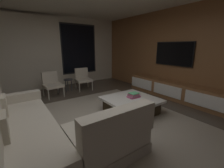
% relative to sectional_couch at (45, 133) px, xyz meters
% --- Properties ---
extents(floor, '(9.20, 9.20, 0.00)m').
position_rel_sectional_couch_xyz_m(floor, '(0.95, 0.18, -0.29)').
color(floor, '#473D33').
extents(back_wall_with_window, '(6.60, 0.30, 2.70)m').
position_rel_sectional_couch_xyz_m(back_wall_with_window, '(0.88, 3.80, 1.05)').
color(back_wall_with_window, beige).
rests_on(back_wall_with_window, floor).
extents(media_wall, '(0.12, 7.80, 2.70)m').
position_rel_sectional_couch_xyz_m(media_wall, '(4.01, 0.18, 1.06)').
color(media_wall, brown).
rests_on(media_wall, floor).
extents(area_rug, '(3.20, 3.80, 0.01)m').
position_rel_sectional_couch_xyz_m(area_rug, '(1.30, 0.08, -0.28)').
color(area_rug, gray).
rests_on(area_rug, floor).
extents(sectional_couch, '(1.98, 2.50, 0.82)m').
position_rel_sectional_couch_xyz_m(sectional_couch, '(0.00, 0.00, 0.00)').
color(sectional_couch, '#A49C8C').
rests_on(sectional_couch, floor).
extents(coffee_table, '(1.16, 1.16, 0.36)m').
position_rel_sectional_couch_xyz_m(coffee_table, '(2.00, 0.22, -0.10)').
color(coffee_table, '#312615').
rests_on(coffee_table, floor).
extents(book_stack_on_coffee_table, '(0.30, 0.23, 0.11)m').
position_rel_sectional_couch_xyz_m(book_stack_on_coffee_table, '(2.12, 0.26, 0.12)').
color(book_stack_on_coffee_table, '#A8446F').
rests_on(book_stack_on_coffee_table, coffee_table).
extents(accent_chair_near_window, '(0.60, 0.62, 0.78)m').
position_rel_sectional_couch_xyz_m(accent_chair_near_window, '(1.91, 2.79, 0.14)').
color(accent_chair_near_window, '#B2ADA0').
rests_on(accent_chair_near_window, floor).
extents(accent_chair_by_curtain, '(0.59, 0.61, 0.78)m').
position_rel_sectional_couch_xyz_m(accent_chair_by_curtain, '(0.77, 2.64, 0.14)').
color(accent_chair_by_curtain, '#B2ADA0').
rests_on(accent_chair_by_curtain, floor).
extents(side_stool, '(0.32, 0.32, 0.46)m').
position_rel_sectional_couch_xyz_m(side_stool, '(1.35, 2.74, 0.08)').
color(side_stool, '#333338').
rests_on(side_stool, floor).
extents(media_console, '(0.46, 3.10, 0.52)m').
position_rel_sectional_couch_xyz_m(media_console, '(3.72, 0.24, -0.04)').
color(media_console, brown).
rests_on(media_console, floor).
extents(mounted_tv, '(0.05, 1.24, 0.72)m').
position_rel_sectional_couch_xyz_m(mounted_tv, '(3.90, 0.43, 1.06)').
color(mounted_tv, black).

